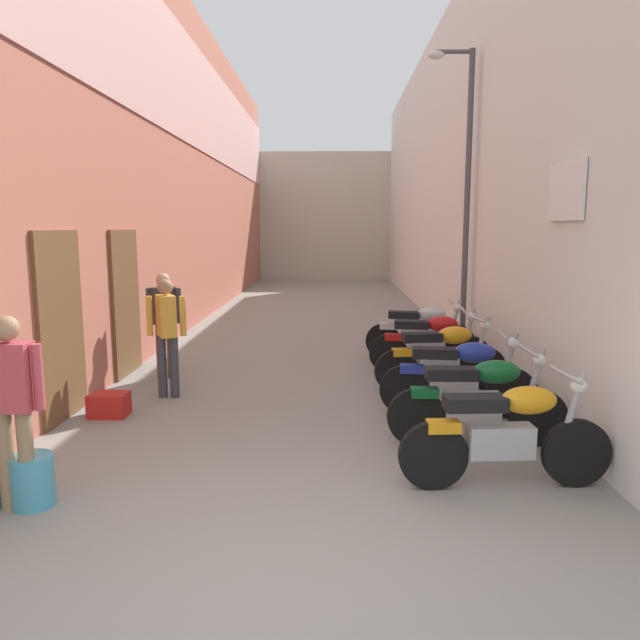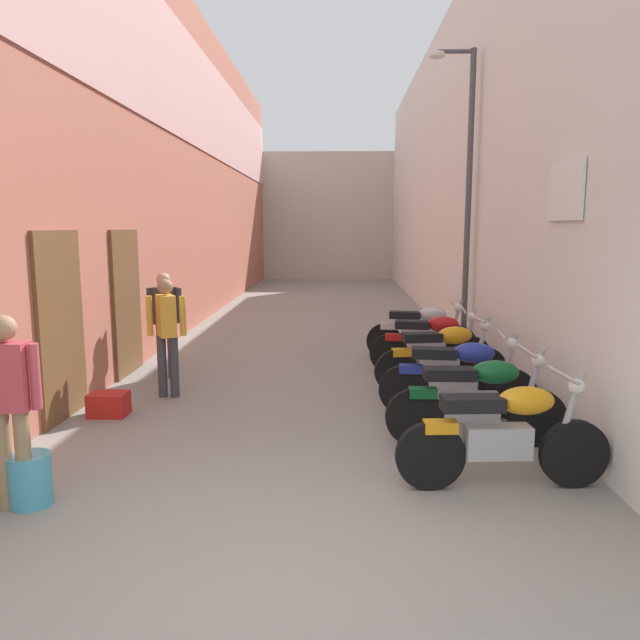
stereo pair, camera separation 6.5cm
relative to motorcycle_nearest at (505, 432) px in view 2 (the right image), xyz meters
The scene contains 16 objects.
ground_plane 8.06m from the motorcycle_nearest, 103.39° to the left, with size 38.81×38.81×0.00m, color gray.
building_left 11.36m from the motorcycle_nearest, 116.43° to the left, with size 0.45×22.81×7.21m.
building_right 10.32m from the motorcycle_nearest, 83.38° to the left, with size 0.45×22.81×6.91m.
building_far_end 22.42m from the motorcycle_nearest, 94.79° to the left, with size 8.61×2.00×5.43m, color beige.
motorcycle_nearest is the anchor object (origin of this frame).
motorcycle_second 1.02m from the motorcycle_nearest, 90.00° to the left, with size 1.85×0.58×1.04m.
motorcycle_third 2.00m from the motorcycle_nearest, 90.00° to the left, with size 1.85×0.58×1.04m.
motorcycle_fourth 3.11m from the motorcycle_nearest, 90.00° to the left, with size 1.84×0.58×1.04m.
motorcycle_fifth 4.10m from the motorcycle_nearest, 90.00° to the left, with size 1.84×0.58×1.04m.
motorcycle_sixth 5.13m from the motorcycle_nearest, 90.00° to the left, with size 1.84×0.58×1.04m.
pedestrian_by_doorway 4.04m from the motorcycle_nearest, behind, with size 0.52×0.21×1.57m.
pedestrian_mid_alley 4.59m from the motorcycle_nearest, 143.33° to the left, with size 0.52×0.39×1.57m.
pedestrian_further_down 5.51m from the motorcycle_nearest, 136.63° to the left, with size 0.52×0.37×1.57m.
water_jug_beside_first 3.95m from the motorcycle_nearest, behind, with size 0.34×0.34×0.42m, color #4299B7.
plastic_crate 4.59m from the motorcycle_nearest, 155.44° to the left, with size 0.44×0.32×0.28m, color red.
street_lamp 6.10m from the motorcycle_nearest, 82.71° to the left, with size 0.79×0.18×5.14m.
Camera 2 is at (0.43, -3.38, 2.23)m, focal length 33.72 mm.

